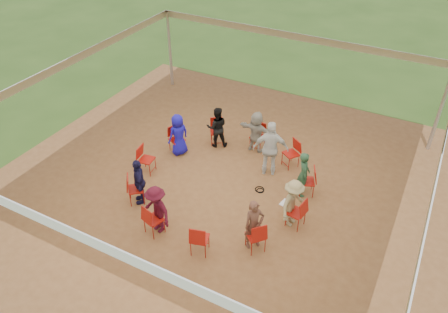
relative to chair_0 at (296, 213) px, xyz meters
The scene contains 25 objects.
ground 2.45m from the chair_0, behind, with size 80.00×80.00×0.00m, color #2C4B17.
dirt_patch 2.45m from the chair_0, behind, with size 13.00×13.00×0.00m, color brown.
tent 3.08m from the chair_0, behind, with size 10.33×10.33×3.00m.
chair_0 is the anchor object (origin of this frame).
chair_1 1.36m from the chair_0, 97.40° to the left, with size 0.42×0.44×0.90m, color #A1120A, non-canonical shape.
chair_2 2.60m from the chair_0, 113.76° to the left, with size 0.42×0.44×0.90m, color #A1120A, non-canonical shape.
chair_3 3.64m from the chair_0, 130.13° to the left, with size 0.42×0.44×0.90m, color #A1120A, non-canonical shape.
chair_4 4.38m from the chair_0, 146.49° to the left, with size 0.42×0.44×0.90m, color #A1120A, non-canonical shape.
chair_5 4.76m from the chair_0, 162.85° to the left, with size 0.42×0.44×0.90m, color #A1120A, non-canonical shape.
chair_6 4.76m from the chair_0, behind, with size 0.42×0.44×0.90m, color #A1120A, non-canonical shape.
chair_7 4.38m from the chair_0, 164.42° to the right, with size 0.42×0.44×0.90m, color #A1120A, non-canonical shape.
chair_8 3.64m from the chair_0, 148.05° to the right, with size 0.42×0.44×0.90m, color #A1120A, non-canonical shape.
chair_9 2.60m from the chair_0, 131.69° to the right, with size 0.42×0.44×0.90m, color #A1120A, non-canonical shape.
chair_10 1.36m from the chair_0, 115.33° to the right, with size 0.42×0.44×0.90m, color #A1120A, non-canonical shape.
person_seated_0 0.28m from the chair_0, behind, with size 0.90×0.45×1.40m, color #978759.
person_seated_1 1.35m from the chair_0, 102.38° to the left, with size 0.51×0.33×1.40m, color #22452B.
person_seated_2 3.56m from the chair_0, 131.40° to the left, with size 1.30×0.48×1.40m, color #9E9B8C.
person_seated_3 4.28m from the chair_0, 147.16° to the left, with size 0.68×0.39×1.40m, color black.
person_seated_4 4.65m from the chair_0, 163.07° to the left, with size 0.68×0.38×1.40m, color #1611A6.
person_seated_5 4.28m from the chair_0, 165.09° to the right, with size 0.82×0.42×1.40m, color #171438.
person_seated_6 3.56m from the chair_0, 149.32° to the right, with size 0.90×0.45×1.40m, color #420B19.
person_seated_7 1.35m from the chair_0, 120.30° to the right, with size 0.51×0.33×1.40m, color #553225.
standing_person 2.32m from the chair_0, 130.29° to the left, with size 1.05×0.54×1.78m, color silver.
cable_coil 1.69m from the chair_0, 148.03° to the left, with size 0.36×0.36×0.03m.
laptop 0.35m from the chair_0, behind, with size 0.28×0.33×0.20m.
Camera 1 is at (4.60, -8.51, 8.20)m, focal length 35.00 mm.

